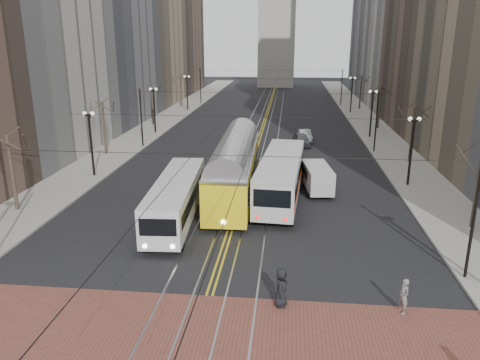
% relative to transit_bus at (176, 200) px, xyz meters
% --- Properties ---
extents(ground, '(260.00, 260.00, 0.00)m').
position_rel_transit_bus_xyz_m(ground, '(3.81, -8.39, -1.47)').
color(ground, black).
rests_on(ground, ground).
extents(sidewalk_left, '(5.00, 140.00, 0.15)m').
position_rel_transit_bus_xyz_m(sidewalk_left, '(-11.19, 36.61, -1.39)').
color(sidewalk_left, gray).
rests_on(sidewalk_left, ground).
extents(sidewalk_right, '(5.00, 140.00, 0.15)m').
position_rel_transit_bus_xyz_m(sidewalk_right, '(18.81, 36.61, -1.39)').
color(sidewalk_right, gray).
rests_on(sidewalk_right, ground).
extents(crosswalk_band, '(25.00, 6.00, 0.01)m').
position_rel_transit_bus_xyz_m(crosswalk_band, '(3.81, -12.39, -1.46)').
color(crosswalk_band, brown).
rests_on(crosswalk_band, ground).
extents(streetcar_rails, '(4.80, 130.00, 0.02)m').
position_rel_transit_bus_xyz_m(streetcar_rails, '(3.81, 36.61, -1.47)').
color(streetcar_rails, gray).
rests_on(streetcar_rails, ground).
extents(centre_lines, '(0.42, 130.00, 0.01)m').
position_rel_transit_bus_xyz_m(centre_lines, '(3.81, 36.61, -1.46)').
color(centre_lines, gold).
rests_on(centre_lines, ground).
extents(building_left_mid, '(16.00, 20.00, 34.00)m').
position_rel_transit_bus_xyz_m(building_left_mid, '(-21.69, 37.61, 15.53)').
color(building_left_mid, slate).
rests_on(building_left_mid, ground).
extents(lamp_posts, '(27.60, 57.20, 5.60)m').
position_rel_transit_bus_xyz_m(lamp_posts, '(3.81, 20.36, 1.33)').
color(lamp_posts, black).
rests_on(lamp_posts, ground).
extents(street_trees, '(31.68, 53.28, 5.60)m').
position_rel_transit_bus_xyz_m(street_trees, '(3.81, 26.86, 1.33)').
color(street_trees, '#382D23').
rests_on(street_trees, ground).
extents(trolley_wires, '(25.96, 120.00, 6.60)m').
position_rel_transit_bus_xyz_m(trolley_wires, '(3.81, 26.44, 2.30)').
color(trolley_wires, black).
rests_on(trolley_wires, ground).
extents(transit_bus, '(3.17, 11.89, 2.94)m').
position_rel_transit_bus_xyz_m(transit_bus, '(0.00, 0.00, 0.00)').
color(transit_bus, silver).
rests_on(transit_bus, ground).
extents(streetcar, '(3.33, 16.00, 3.76)m').
position_rel_transit_bus_xyz_m(streetcar, '(3.31, 5.88, 0.41)').
color(streetcar, yellow).
rests_on(streetcar, ground).
extents(rear_bus, '(3.68, 13.04, 3.36)m').
position_rel_transit_bus_xyz_m(rear_bus, '(6.93, 5.23, 0.21)').
color(rear_bus, silver).
rests_on(rear_bus, ground).
extents(cargo_van, '(2.48, 5.06, 2.15)m').
position_rel_transit_bus_xyz_m(cargo_van, '(9.83, 7.32, -0.39)').
color(cargo_van, '#BABABA').
rests_on(cargo_van, ground).
extents(sedan_grey, '(2.33, 4.42, 1.43)m').
position_rel_transit_bus_xyz_m(sedan_grey, '(8.92, 24.32, -0.75)').
color(sedan_grey, '#414449').
rests_on(sedan_grey, ground).
extents(sedan_silver, '(1.81, 4.18, 1.34)m').
position_rel_transit_bus_xyz_m(sedan_silver, '(9.39, 26.75, -0.80)').
color(sedan_silver, '#A3A6AA').
rests_on(sedan_silver, ground).
extents(pedestrian_a, '(0.76, 1.02, 1.90)m').
position_rel_transit_bus_xyz_m(pedestrian_a, '(7.28, -9.89, -0.51)').
color(pedestrian_a, black).
rests_on(pedestrian_a, crosswalk_band).
extents(pedestrian_b, '(0.58, 0.71, 1.67)m').
position_rel_transit_bus_xyz_m(pedestrian_b, '(12.79, -9.89, -0.62)').
color(pedestrian_b, slate).
rests_on(pedestrian_b, crosswalk_band).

